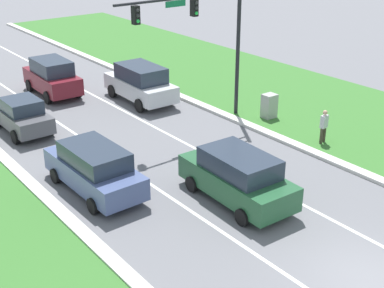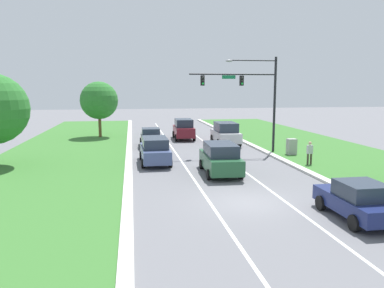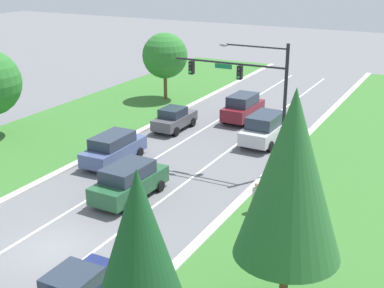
{
  "view_description": "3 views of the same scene",
  "coord_description": "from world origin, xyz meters",
  "px_view_note": "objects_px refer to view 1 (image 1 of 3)",
  "views": [
    {
      "loc": [
        -12.12,
        -6.95,
        10.07
      ],
      "look_at": [
        0.96,
        9.95,
        0.74
      ],
      "focal_mm": 50.0,
      "sensor_mm": 36.0,
      "label": 1
    },
    {
      "loc": [
        -5.36,
        -16.49,
        5.4
      ],
      "look_at": [
        -0.48,
        13.76,
        0.77
      ],
      "focal_mm": 35.0,
      "sensor_mm": 36.0,
      "label": 2
    },
    {
      "loc": [
        15.4,
        -15.8,
        12.51
      ],
      "look_at": [
        1.07,
        11.49,
        1.57
      ],
      "focal_mm": 50.0,
      "sensor_mm": 36.0,
      "label": 3
    }
  ],
  "objects_px": {
    "traffic_signal_mast": "(208,21)",
    "utility_cabinet": "(269,107)",
    "forest_suv": "(237,176)",
    "burgundy_suv": "(52,77)",
    "silver_suv": "(140,83)",
    "pedestrian": "(324,126)",
    "graphite_sedan": "(22,115)",
    "slate_blue_suv": "(94,168)"
  },
  "relations": [
    {
      "from": "graphite_sedan",
      "to": "pedestrian",
      "type": "distance_m",
      "value": 14.59
    },
    {
      "from": "burgundy_suv",
      "to": "traffic_signal_mast",
      "type": "bearing_deg",
      "value": -63.58
    },
    {
      "from": "slate_blue_suv",
      "to": "forest_suv",
      "type": "relative_size",
      "value": 1.01
    },
    {
      "from": "slate_blue_suv",
      "to": "forest_suv",
      "type": "bearing_deg",
      "value": -46.68
    },
    {
      "from": "forest_suv",
      "to": "silver_suv",
      "type": "bearing_deg",
      "value": 76.43
    },
    {
      "from": "graphite_sedan",
      "to": "utility_cabinet",
      "type": "height_order",
      "value": "graphite_sedan"
    },
    {
      "from": "forest_suv",
      "to": "utility_cabinet",
      "type": "relative_size",
      "value": 3.68
    },
    {
      "from": "slate_blue_suv",
      "to": "utility_cabinet",
      "type": "relative_size",
      "value": 3.7
    },
    {
      "from": "traffic_signal_mast",
      "to": "forest_suv",
      "type": "bearing_deg",
      "value": -121.03
    },
    {
      "from": "burgundy_suv",
      "to": "graphite_sedan",
      "type": "bearing_deg",
      "value": -127.47
    },
    {
      "from": "traffic_signal_mast",
      "to": "utility_cabinet",
      "type": "xyz_separation_m",
      "value": [
        2.99,
        -1.53,
        -4.55
      ]
    },
    {
      "from": "burgundy_suv",
      "to": "slate_blue_suv",
      "type": "bearing_deg",
      "value": -105.67
    },
    {
      "from": "graphite_sedan",
      "to": "pedestrian",
      "type": "height_order",
      "value": "graphite_sedan"
    },
    {
      "from": "slate_blue_suv",
      "to": "burgundy_suv",
      "type": "bearing_deg",
      "value": 71.86
    },
    {
      "from": "silver_suv",
      "to": "graphite_sedan",
      "type": "bearing_deg",
      "value": -175.89
    },
    {
      "from": "forest_suv",
      "to": "utility_cabinet",
      "type": "bearing_deg",
      "value": 39.3
    },
    {
      "from": "traffic_signal_mast",
      "to": "forest_suv",
      "type": "height_order",
      "value": "traffic_signal_mast"
    },
    {
      "from": "silver_suv",
      "to": "utility_cabinet",
      "type": "distance_m",
      "value": 7.54
    },
    {
      "from": "burgundy_suv",
      "to": "graphite_sedan",
      "type": "xyz_separation_m",
      "value": [
        -3.68,
        -4.54,
        -0.23
      ]
    },
    {
      "from": "burgundy_suv",
      "to": "pedestrian",
      "type": "xyz_separation_m",
      "value": [
        6.84,
        -14.66,
        -0.16
      ]
    },
    {
      "from": "traffic_signal_mast",
      "to": "pedestrian",
      "type": "height_order",
      "value": "traffic_signal_mast"
    },
    {
      "from": "silver_suv",
      "to": "forest_suv",
      "type": "xyz_separation_m",
      "value": [
        -3.36,
        -11.91,
        -0.1
      ]
    },
    {
      "from": "graphite_sedan",
      "to": "silver_suv",
      "type": "bearing_deg",
      "value": 2.57
    },
    {
      "from": "silver_suv",
      "to": "graphite_sedan",
      "type": "relative_size",
      "value": 1.2
    },
    {
      "from": "traffic_signal_mast",
      "to": "pedestrian",
      "type": "distance_m",
      "value": 7.4
    },
    {
      "from": "forest_suv",
      "to": "pedestrian",
      "type": "relative_size",
      "value": 2.92
    },
    {
      "from": "slate_blue_suv",
      "to": "utility_cabinet",
      "type": "distance_m",
      "value": 11.13
    },
    {
      "from": "graphite_sedan",
      "to": "pedestrian",
      "type": "xyz_separation_m",
      "value": [
        10.51,
        -10.12,
        0.07
      ]
    },
    {
      "from": "traffic_signal_mast",
      "to": "forest_suv",
      "type": "xyz_separation_m",
      "value": [
        -4.18,
        -6.95,
        -4.23
      ]
    },
    {
      "from": "forest_suv",
      "to": "utility_cabinet",
      "type": "height_order",
      "value": "forest_suv"
    },
    {
      "from": "traffic_signal_mast",
      "to": "slate_blue_suv",
      "type": "height_order",
      "value": "traffic_signal_mast"
    },
    {
      "from": "burgundy_suv",
      "to": "silver_suv",
      "type": "height_order",
      "value": "burgundy_suv"
    },
    {
      "from": "burgundy_suv",
      "to": "pedestrian",
      "type": "relative_size",
      "value": 2.72
    },
    {
      "from": "traffic_signal_mast",
      "to": "burgundy_suv",
      "type": "height_order",
      "value": "traffic_signal_mast"
    },
    {
      "from": "graphite_sedan",
      "to": "utility_cabinet",
      "type": "xyz_separation_m",
      "value": [
        10.94,
        -6.18,
        -0.2
      ]
    },
    {
      "from": "traffic_signal_mast",
      "to": "utility_cabinet",
      "type": "height_order",
      "value": "traffic_signal_mast"
    },
    {
      "from": "slate_blue_suv",
      "to": "pedestrian",
      "type": "xyz_separation_m",
      "value": [
        10.6,
        -2.48,
        -0.02
      ]
    },
    {
      "from": "pedestrian",
      "to": "burgundy_suv",
      "type": "bearing_deg",
      "value": -73.25
    },
    {
      "from": "burgundy_suv",
      "to": "forest_suv",
      "type": "bearing_deg",
      "value": -88.16
    },
    {
      "from": "traffic_signal_mast",
      "to": "silver_suv",
      "type": "distance_m",
      "value": 6.51
    },
    {
      "from": "burgundy_suv",
      "to": "silver_suv",
      "type": "bearing_deg",
      "value": -49.24
    },
    {
      "from": "burgundy_suv",
      "to": "utility_cabinet",
      "type": "distance_m",
      "value": 12.96
    }
  ]
}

